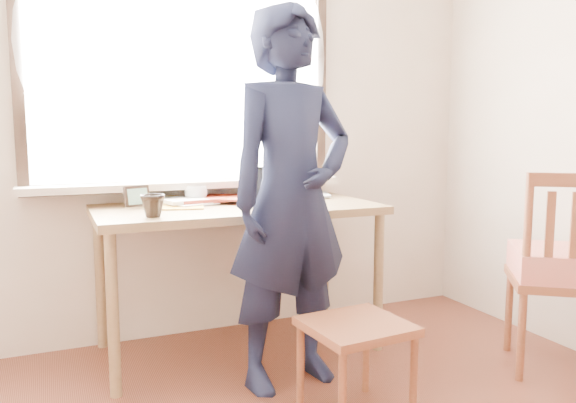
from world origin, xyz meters
name	(u,v)px	position (x,y,z in m)	size (l,w,h in m)	color
room_shell	(373,2)	(-0.02, 0.20, 1.64)	(3.52, 4.02, 2.61)	beige
desk	(238,220)	(0.00, 1.63, 0.74)	(1.55, 0.77, 0.83)	olive
laptop	(278,195)	(0.23, 1.59, 0.88)	(0.35, 0.31, 0.21)	black
mug_white	(196,194)	(-0.18, 1.82, 0.88)	(0.13, 0.13, 0.10)	white
mug_dark	(153,206)	(-0.50, 1.39, 0.88)	(0.12, 0.12, 0.11)	black
mouse	(315,200)	(0.44, 1.53, 0.85)	(0.09, 0.06, 0.03)	black
desk_clutter	(194,200)	(-0.19, 1.82, 0.85)	(0.74, 0.50, 0.04)	gold
book_a	(162,201)	(-0.37, 1.87, 0.84)	(0.22, 0.30, 0.03)	white
book_b	(297,195)	(0.48, 1.87, 0.84)	(0.20, 0.27, 0.02)	white
picture_frame	(137,198)	(-0.53, 1.73, 0.88)	(0.14, 0.05, 0.11)	black
work_chair	(356,337)	(0.23, 0.70, 0.36)	(0.45, 0.43, 0.43)	brown
side_chair	(562,267)	(1.44, 0.70, 0.55)	(0.66, 0.66, 1.05)	brown
person	(291,199)	(0.11, 1.13, 0.92)	(0.67, 0.44, 1.84)	black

